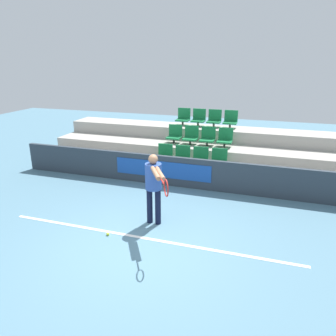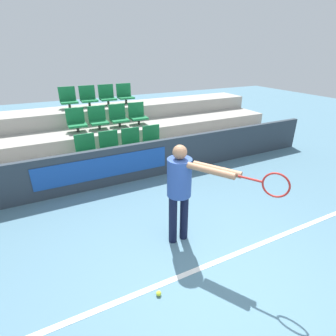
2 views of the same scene
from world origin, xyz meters
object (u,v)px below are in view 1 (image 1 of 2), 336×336
(stadium_chair_0, at_px, (164,155))
(stadium_chair_9, at_px, (199,118))
(stadium_chair_2, at_px, (200,158))
(stadium_chair_6, at_px, (208,137))
(stadium_chair_1, at_px, (182,156))
(tennis_player, at_px, (154,182))
(stadium_chair_11, at_px, (230,120))
(stadium_chair_7, at_px, (225,138))
(stadium_chair_10, at_px, (214,119))
(stadium_chair_4, at_px, (175,135))
(stadium_chair_5, at_px, (191,136))
(stadium_chair_8, at_px, (183,117))
(tennis_ball, at_px, (108,234))
(stadium_chair_3, at_px, (219,160))

(stadium_chair_0, relative_size, stadium_chair_9, 1.00)
(stadium_chair_2, distance_m, stadium_chair_6, 1.15)
(stadium_chair_1, distance_m, stadium_chair_9, 2.30)
(stadium_chair_9, relative_size, tennis_player, 0.37)
(stadium_chair_11, distance_m, tennis_player, 5.38)
(stadium_chair_1, bearing_deg, stadium_chair_11, 62.11)
(stadium_chair_7, height_order, stadium_chair_9, stadium_chair_9)
(stadium_chair_1, relative_size, stadium_chair_10, 1.00)
(stadium_chair_4, distance_m, stadium_chair_6, 1.14)
(stadium_chair_2, relative_size, tennis_player, 0.37)
(stadium_chair_5, height_order, stadium_chair_8, stadium_chair_8)
(stadium_chair_2, bearing_deg, stadium_chair_7, 62.11)
(stadium_chair_10, bearing_deg, stadium_chair_6, -90.00)
(tennis_player, distance_m, tennis_ball, 1.47)
(stadium_chair_1, relative_size, stadium_chair_8, 1.00)
(stadium_chair_1, height_order, stadium_chair_7, stadium_chair_7)
(stadium_chair_1, xyz_separation_m, stadium_chair_9, (0.00, 2.15, 0.82))
(stadium_chair_2, distance_m, stadium_chair_5, 1.28)
(stadium_chair_3, distance_m, stadium_chair_9, 2.57)
(stadium_chair_3, relative_size, stadium_chair_10, 1.00)
(stadium_chair_8, xyz_separation_m, tennis_ball, (0.06, -6.05, -1.47))
(stadium_chair_5, bearing_deg, stadium_chair_4, 180.00)
(stadium_chair_6, distance_m, tennis_ball, 5.20)
(stadium_chair_9, distance_m, stadium_chair_11, 1.14)
(stadium_chair_6, relative_size, tennis_ball, 9.05)
(stadium_chair_1, relative_size, stadium_chair_7, 1.00)
(stadium_chair_8, distance_m, stadium_chair_10, 1.14)
(stadium_chair_0, distance_m, stadium_chair_8, 2.30)
(stadium_chair_4, bearing_deg, stadium_chair_6, 0.00)
(stadium_chair_11, bearing_deg, stadium_chair_4, -147.79)
(stadium_chair_2, bearing_deg, stadium_chair_8, 117.89)
(stadium_chair_6, bearing_deg, stadium_chair_9, 117.89)
(stadium_chair_0, xyz_separation_m, stadium_chair_4, (0.00, 1.07, 0.41))
(stadium_chair_5, distance_m, stadium_chair_10, 1.28)
(stadium_chair_0, relative_size, stadium_chair_7, 1.00)
(stadium_chair_0, distance_m, stadium_chair_5, 1.28)
(stadium_chair_7, bearing_deg, stadium_chair_3, -90.00)
(stadium_chair_6, relative_size, stadium_chair_9, 1.00)
(stadium_chair_4, xyz_separation_m, stadium_chair_5, (0.57, 0.00, 0.00))
(stadium_chair_8, bearing_deg, stadium_chair_10, 0.00)
(stadium_chair_6, xyz_separation_m, tennis_player, (-0.30, -4.21, -0.07))
(stadium_chair_6, bearing_deg, stadium_chair_1, -117.89)
(stadium_chair_5, bearing_deg, tennis_ball, -95.78)
(stadium_chair_8, bearing_deg, stadium_chair_11, 0.00)
(stadium_chair_1, relative_size, stadium_chair_3, 1.00)
(stadium_chair_1, height_order, tennis_player, tennis_player)
(stadium_chair_2, distance_m, tennis_player, 3.17)
(stadium_chair_0, height_order, stadium_chair_8, stadium_chair_8)
(stadium_chair_7, height_order, stadium_chair_8, stadium_chair_8)
(stadium_chair_1, distance_m, stadium_chair_3, 1.14)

